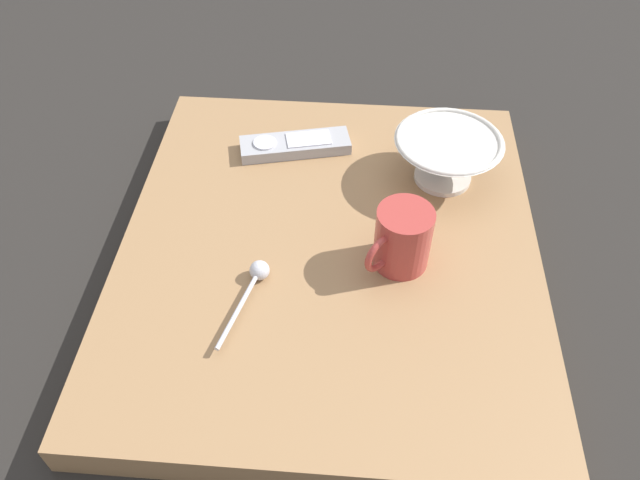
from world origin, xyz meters
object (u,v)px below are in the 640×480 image
(coffee_mug, at_px, (402,239))
(teaspoon, at_px, (256,278))
(tv_remote_near, at_px, (295,145))
(cereal_bowl, at_px, (446,157))

(coffee_mug, distance_m, teaspoon, 0.19)
(teaspoon, distance_m, tv_remote_near, 0.28)
(cereal_bowl, xyz_separation_m, tv_remote_near, (0.23, -0.05, -0.03))
(tv_remote_near, bearing_deg, teaspoon, 85.49)
(teaspoon, xyz_separation_m, tv_remote_near, (-0.02, -0.28, -0.00))
(coffee_mug, relative_size, tv_remote_near, 0.50)
(teaspoon, relative_size, tv_remote_near, 0.76)
(tv_remote_near, bearing_deg, cereal_bowl, 167.53)
(coffee_mug, height_order, tv_remote_near, coffee_mug)
(cereal_bowl, relative_size, teaspoon, 1.16)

